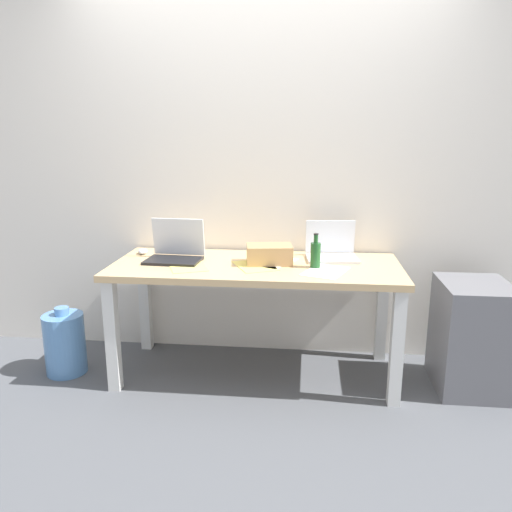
{
  "coord_description": "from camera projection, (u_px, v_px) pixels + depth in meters",
  "views": [
    {
      "loc": [
        0.31,
        -2.97,
        1.52
      ],
      "look_at": [
        0.0,
        0.0,
        0.78
      ],
      "focal_mm": 35.1,
      "sensor_mm": 36.0,
      "label": 1
    }
  ],
  "objects": [
    {
      "name": "beer_bottle",
      "position": [
        315.0,
        254.0,
        2.98
      ],
      "size": [
        0.06,
        0.06,
        0.21
      ],
      "color": "#1E5123",
      "rests_on": "desk"
    },
    {
      "name": "laptop_right",
      "position": [
        331.0,
        251.0,
        3.21
      ],
      "size": [
        0.34,
        0.27,
        0.24
      ],
      "color": "silver",
      "rests_on": "desk"
    },
    {
      "name": "cardboard_box",
      "position": [
        269.0,
        254.0,
        3.08
      ],
      "size": [
        0.3,
        0.22,
        0.12
      ],
      "primitive_type": "cube",
      "rotation": [
        0.0,
        0.0,
        0.15
      ],
      "color": "tan",
      "rests_on": "desk"
    },
    {
      "name": "paper_sheet_center",
      "position": [
        254.0,
        266.0,
        3.04
      ],
      "size": [
        0.32,
        0.36,
        0.0
      ],
      "primitive_type": "cube",
      "rotation": [
        0.0,
        0.0,
        0.44
      ],
      "color": "#F4E06B",
      "rests_on": "desk"
    },
    {
      "name": "water_cooler_jug",
      "position": [
        65.0,
        343.0,
        3.22
      ],
      "size": [
        0.26,
        0.26,
        0.44
      ],
      "color": "#598CC6",
      "rests_on": "ground"
    },
    {
      "name": "computer_mouse",
      "position": [
        143.0,
        251.0,
        3.34
      ],
      "size": [
        0.08,
        0.11,
        0.03
      ],
      "primitive_type": "ellipsoid",
      "rotation": [
        0.0,
        0.0,
        0.23
      ],
      "color": "silver",
      "rests_on": "desk"
    },
    {
      "name": "ground_plane",
      "position": [
        256.0,
        372.0,
        3.26
      ],
      "size": [
        8.0,
        8.0,
        0.0
      ],
      "primitive_type": "plane",
      "color": "#515459"
    },
    {
      "name": "laptop_left",
      "position": [
        175.0,
        252.0,
        3.16
      ],
      "size": [
        0.35,
        0.27,
        0.26
      ],
      "color": "black",
      "rests_on": "desk"
    },
    {
      "name": "back_wall",
      "position": [
        263.0,
        167.0,
        3.36
      ],
      "size": [
        5.2,
        0.08,
        2.6
      ],
      "primitive_type": "cube",
      "color": "silver",
      "rests_on": "ground"
    },
    {
      "name": "paper_sheet_front_left",
      "position": [
        187.0,
        266.0,
        3.03
      ],
      "size": [
        0.31,
        0.35,
        0.0
      ],
      "primitive_type": "cube",
      "rotation": [
        0.0,
        0.0,
        0.39
      ],
      "color": "#F4E06B",
      "rests_on": "desk"
    },
    {
      "name": "paper_sheet_front_right",
      "position": [
        326.0,
        271.0,
        2.91
      ],
      "size": [
        0.3,
        0.35,
        0.0
      ],
      "primitive_type": "cube",
      "rotation": [
        0.0,
        0.0,
        -0.38
      ],
      "color": "white",
      "rests_on": "desk"
    },
    {
      "name": "paper_sheet_near_back",
      "position": [
        273.0,
        262.0,
        3.13
      ],
      "size": [
        0.32,
        0.36,
        0.0
      ],
      "primitive_type": "cube",
      "rotation": [
        0.0,
        0.0,
        -0.45
      ],
      "color": "white",
      "rests_on": "desk"
    },
    {
      "name": "desk",
      "position": [
        256.0,
        279.0,
        3.11
      ],
      "size": [
        1.77,
        0.73,
        0.73
      ],
      "color": "tan",
      "rests_on": "ground"
    },
    {
      "name": "filing_cabinet",
      "position": [
        471.0,
        336.0,
        3.01
      ],
      "size": [
        0.4,
        0.48,
        0.66
      ],
      "primitive_type": "cube",
      "color": "slate",
      "rests_on": "ground"
    }
  ]
}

